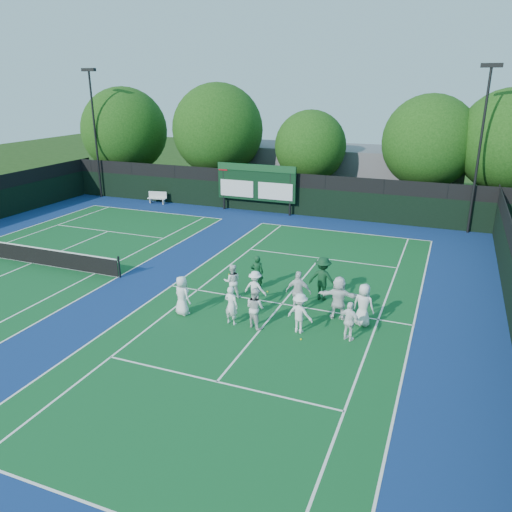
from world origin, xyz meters
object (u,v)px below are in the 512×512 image
at_px(scoreboard, 256,183).
at_px(coach_left, 257,273).
at_px(tennis_net, 31,254).
at_px(bench, 157,197).

xyz_separation_m(scoreboard, coach_left, (5.40, -13.45, -1.37)).
bearing_deg(scoreboard, tennis_net, -115.60).
relative_size(tennis_net, bench, 7.36).
height_order(tennis_net, coach_left, coach_left).
xyz_separation_m(tennis_net, coach_left, (12.39, 1.13, 0.33)).
height_order(bench, coach_left, coach_left).
relative_size(tennis_net, coach_left, 6.85).
distance_m(scoreboard, tennis_net, 16.26).
bearing_deg(coach_left, bench, -67.33).
bearing_deg(scoreboard, bench, -178.50).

